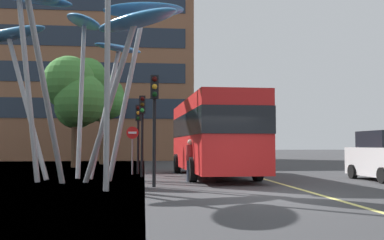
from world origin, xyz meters
The scene contains 12 objects.
ground centered at (-0.70, 0.00, -0.05)m, with size 120.00×240.00×0.10m.
red_bus centered at (-0.19, 7.77, 2.01)m, with size 3.09×10.29×3.67m.
leaf_sculpture centered at (-6.27, 5.88, 6.20)m, with size 9.59×11.31×7.99m.
traffic_light_kerb_near centered at (-2.94, 2.85, 2.76)m, with size 0.28×0.42×3.81m.
traffic_light_kerb_far centered at (-3.38, 7.89, 2.64)m, with size 0.28×0.42×3.64m.
traffic_light_island_mid centered at (-3.58, 9.95, 2.47)m, with size 0.28×0.42×3.41m.
street_lamp centered at (-4.18, 1.71, 5.04)m, with size 1.36×0.44×8.00m.
tree_pavement_near centered at (-7.81, 17.35, 4.71)m, with size 4.24×5.16×7.03m.
tree_pavement_far centered at (-6.85, 22.50, 5.20)m, with size 4.20×5.11×7.78m.
pedestrian centered at (-1.48, 5.17, 0.83)m, with size 0.34×0.34×1.65m.
no_entry_sign centered at (-3.86, 9.82, 1.56)m, with size 0.60×0.12×2.33m.
backdrop_building centered at (-11.87, 35.25, 9.78)m, with size 26.23×12.25×19.55m.
Camera 1 is at (-3.29, -13.01, 1.44)m, focal length 43.40 mm.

